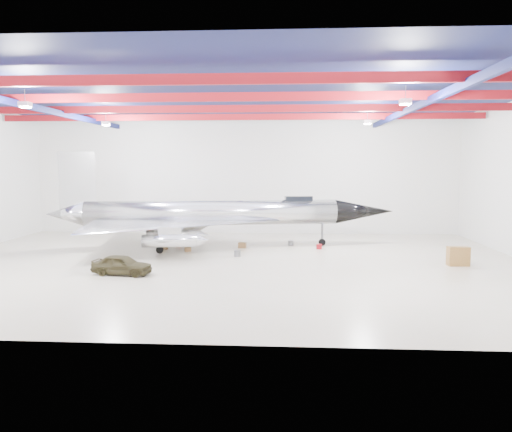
{
  "coord_description": "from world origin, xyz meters",
  "views": [
    {
      "loc": [
        3.96,
        -32.28,
        6.44
      ],
      "look_at": [
        1.88,
        2.0,
        2.96
      ],
      "focal_mm": 35.0,
      "sensor_mm": 36.0,
      "label": 1
    }
  ],
  "objects": [
    {
      "name": "jeep",
      "position": [
        -5.73,
        -3.78,
        0.6
      ],
      "size": [
        3.68,
        1.86,
        1.2
      ],
      "primitive_type": "imported",
      "rotation": [
        0.0,
        0.0,
        1.44
      ],
      "color": "#322D19",
      "rests_on": "floor"
    },
    {
      "name": "crate_ply",
      "position": [
        -5.46,
        5.39,
        0.16
      ],
      "size": [
        0.57,
        0.51,
        0.33
      ],
      "primitive_type": "cube",
      "rotation": [
        0.0,
        0.0,
        -0.36
      ],
      "color": "olive",
      "rests_on": "floor"
    },
    {
      "name": "oil_barrel",
      "position": [
        -3.43,
        4.46,
        0.17
      ],
      "size": [
        0.57,
        0.51,
        0.33
      ],
      "primitive_type": "cube",
      "rotation": [
        0.0,
        0.0,
        0.31
      ],
      "color": "olive",
      "rests_on": "floor"
    },
    {
      "name": "tool_chest",
      "position": [
        6.53,
        6.09,
        0.2
      ],
      "size": [
        0.52,
        0.52,
        0.39
      ],
      "primitive_type": "cylinder",
      "rotation": [
        0.0,
        0.0,
        0.22
      ],
      "color": "maroon",
      "rests_on": "floor"
    },
    {
      "name": "jet_aircraft",
      "position": [
        -1.88,
        6.49,
        2.46
      ],
      "size": [
        27.39,
        17.9,
        7.49
      ],
      "rotation": [
        0.0,
        0.0,
        0.15
      ],
      "color": "silver",
      "rests_on": "floor"
    },
    {
      "name": "parts_bin",
      "position": [
        0.53,
        6.31,
        0.21
      ],
      "size": [
        0.65,
        0.55,
        0.42
      ],
      "primitive_type": "cube",
      "rotation": [
        0.0,
        0.0,
        -0.13
      ],
      "color": "olive",
      "rests_on": "floor"
    },
    {
      "name": "ceiling",
      "position": [
        0.0,
        0.0,
        11.0
      ],
      "size": [
        40.0,
        40.0,
        0.0
      ],
      "primitive_type": "plane",
      "rotation": [
        3.14,
        0.0,
        0.0
      ],
      "color": "#0A0F38",
      "rests_on": "wall_back"
    },
    {
      "name": "spares_box",
      "position": [
        4.35,
        7.71,
        0.2
      ],
      "size": [
        0.45,
        0.45,
        0.4
      ],
      "primitive_type": "cylinder",
      "rotation": [
        0.0,
        0.0,
        0.02
      ],
      "color": "#59595B",
      "rests_on": "floor"
    },
    {
      "name": "crate_small",
      "position": [
        -6.91,
        7.54,
        0.12
      ],
      "size": [
        0.44,
        0.4,
        0.25
      ],
      "primitive_type": "cube",
      "rotation": [
        0.0,
        0.0,
        0.43
      ],
      "color": "#59595B",
      "rests_on": "floor"
    },
    {
      "name": "floor",
      "position": [
        0.0,
        0.0,
        0.0
      ],
      "size": [
        40.0,
        40.0,
        0.0
      ],
      "primitive_type": "plane",
      "color": "#BBB294",
      "rests_on": "ground"
    },
    {
      "name": "ceiling_structure",
      "position": [
        0.0,
        0.0,
        10.32
      ],
      "size": [
        39.5,
        29.5,
        1.08
      ],
      "color": "maroon",
      "rests_on": "ceiling"
    },
    {
      "name": "engine_drum",
      "position": [
        0.51,
        2.59,
        0.22
      ],
      "size": [
        0.55,
        0.55,
        0.43
      ],
      "primitive_type": "cylinder",
      "rotation": [
        0.0,
        0.0,
        -0.16
      ],
      "color": "#59595B",
      "rests_on": "floor"
    },
    {
      "name": "wall_back",
      "position": [
        0.0,
        15.0,
        5.5
      ],
      "size": [
        40.0,
        0.0,
        40.0
      ],
      "primitive_type": "plane",
      "rotation": [
        1.57,
        0.0,
        0.0
      ],
      "color": "silver",
      "rests_on": "floor"
    },
    {
      "name": "desk",
      "position": [
        15.08,
        0.19,
        0.61
      ],
      "size": [
        1.38,
        0.75,
        1.23
      ],
      "primitive_type": "cube",
      "rotation": [
        0.0,
        0.0,
        0.06
      ],
      "color": "brown",
      "rests_on": "floor"
    },
    {
      "name": "toolbox_red",
      "position": [
        -4.71,
        7.18,
        0.14
      ],
      "size": [
        0.49,
        0.44,
        0.28
      ],
      "primitive_type": "cube",
      "rotation": [
        0.0,
        0.0,
        0.36
      ],
      "color": "maroon",
      "rests_on": "floor"
    }
  ]
}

